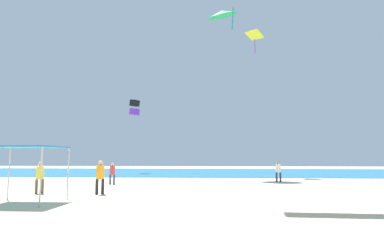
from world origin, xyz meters
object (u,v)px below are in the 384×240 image
person_near_tent (278,170)px  kite_delta_green (222,13)px  kite_box_black (135,107)px  person_central (100,174)px  person_rightmost (40,175)px  person_leftmost (112,172)px  canopy_tent (25,149)px  kite_diamond_yellow (255,36)px

person_near_tent → kite_delta_green: 18.05m
kite_delta_green → kite_box_black: bearing=1.3°
kite_box_black → person_near_tent: bearing=-103.1°
person_central → person_rightmost: 3.59m
person_leftmost → kite_delta_green: bearing=-144.3°
canopy_tent → person_leftmost: (1.06, 10.14, -1.51)m
person_central → person_rightmost: person_central is taller
canopy_tent → kite_diamond_yellow: size_ratio=1.24×
person_rightmost → kite_delta_green: kite_delta_green is taller
person_rightmost → canopy_tent: bearing=66.8°
person_rightmost → person_near_tent: bearing=170.7°
person_rightmost → kite_delta_green: (11.07, 15.52, 16.45)m
person_near_tent → person_leftmost: (-13.21, -3.24, -0.07)m
person_near_tent → person_rightmost: person_rightmost is taller
canopy_tent → person_rightmost: 4.16m
kite_diamond_yellow → kite_delta_green: bearing=78.9°
canopy_tent → kite_delta_green: size_ratio=0.69×
canopy_tent → kite_delta_green: 26.35m
person_leftmost → canopy_tent: bearing=73.8°
person_rightmost → kite_box_black: (-0.57, 24.63, 7.64)m
person_central → kite_box_black: 26.18m
kite_delta_green → person_leftmost: bearing=85.3°
canopy_tent → person_near_tent: bearing=43.2°
person_near_tent → kite_diamond_yellow: bearing=107.6°
person_central → person_rightmost: (-3.59, 0.07, -0.04)m
kite_box_black → person_leftmost: bearing=-141.2°
person_rightmost → kite_diamond_yellow: (14.94, 18.83, 15.05)m
person_central → kite_diamond_yellow: bearing=-159.1°
person_central → person_rightmost: bearing=-39.2°
person_near_tent → person_central: size_ratio=0.93×
canopy_tent → person_central: size_ratio=1.67×
canopy_tent → kite_box_black: (-1.78, 28.36, 6.24)m
person_leftmost → kite_delta_green: (8.80, 9.10, 16.56)m
person_leftmost → person_rightmost: size_ratio=0.90×
person_leftmost → person_central: (1.32, -6.49, 0.15)m
kite_diamond_yellow → person_near_tent: bearing=131.8°
person_leftmost → kite_diamond_yellow: kite_diamond_yellow is taller
person_central → kite_box_black: kite_box_black is taller
person_rightmost → kite_box_black: kite_box_black is taller
kite_delta_green → kite_diamond_yellow: bearing=-100.2°
person_near_tent → kite_delta_green: bearing=141.2°
person_near_tent → kite_delta_green: (-4.41, 5.86, 16.49)m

